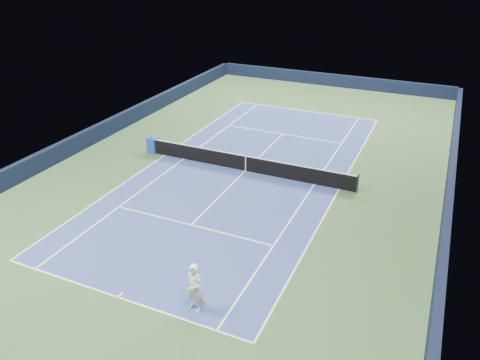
% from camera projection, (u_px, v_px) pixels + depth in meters
% --- Properties ---
extents(ground, '(40.00, 40.00, 0.00)m').
position_uv_depth(ground, '(246.00, 171.00, 27.06)').
color(ground, '#2E4C29').
rests_on(ground, ground).
extents(wall_far, '(22.00, 0.35, 1.10)m').
position_uv_depth(wall_far, '(332.00, 80.00, 42.93)').
color(wall_far, black).
rests_on(wall_far, ground).
extents(wall_right, '(0.35, 40.00, 1.10)m').
position_uv_depth(wall_right, '(448.00, 200.00, 22.85)').
color(wall_right, black).
rests_on(wall_right, ground).
extents(wall_left, '(0.35, 40.00, 1.10)m').
position_uv_depth(wall_left, '(95.00, 134.00, 30.77)').
color(wall_left, black).
rests_on(wall_left, ground).
extents(court_surface, '(10.97, 23.77, 0.01)m').
position_uv_depth(court_surface, '(246.00, 171.00, 27.05)').
color(court_surface, navy).
rests_on(court_surface, ground).
extents(baseline_far, '(10.97, 0.08, 0.00)m').
position_uv_depth(baseline_far, '(306.00, 111.00, 36.72)').
color(baseline_far, white).
rests_on(baseline_far, ground).
extents(baseline_near, '(10.97, 0.08, 0.00)m').
position_uv_depth(baseline_near, '(118.00, 297.00, 17.38)').
color(baseline_near, white).
rests_on(baseline_near, ground).
extents(sideline_doubles_right, '(0.08, 23.77, 0.00)m').
position_uv_depth(sideline_doubles_right, '(339.00, 189.00, 25.05)').
color(sideline_doubles_right, white).
rests_on(sideline_doubles_right, ground).
extents(sideline_doubles_left, '(0.08, 23.77, 0.00)m').
position_uv_depth(sideline_doubles_left, '(165.00, 155.00, 29.06)').
color(sideline_doubles_left, white).
rests_on(sideline_doubles_left, ground).
extents(sideline_singles_right, '(0.08, 23.77, 0.00)m').
position_uv_depth(sideline_singles_right, '(314.00, 184.00, 25.55)').
color(sideline_singles_right, white).
rests_on(sideline_singles_right, ground).
extents(sideline_singles_left, '(0.08, 23.77, 0.00)m').
position_uv_depth(sideline_singles_left, '(184.00, 159.00, 28.56)').
color(sideline_singles_left, white).
rests_on(sideline_singles_left, ground).
extents(service_line_far, '(8.23, 0.08, 0.00)m').
position_uv_depth(service_line_far, '(283.00, 134.00, 32.26)').
color(service_line_far, white).
rests_on(service_line_far, ground).
extents(service_line_near, '(8.23, 0.08, 0.00)m').
position_uv_depth(service_line_near, '(191.00, 225.00, 21.84)').
color(service_line_near, white).
rests_on(service_line_near, ground).
extents(center_service_line, '(0.08, 12.80, 0.00)m').
position_uv_depth(center_service_line, '(246.00, 171.00, 27.05)').
color(center_service_line, white).
rests_on(center_service_line, ground).
extents(center_mark_far, '(0.08, 0.30, 0.00)m').
position_uv_depth(center_mark_far, '(305.00, 111.00, 36.60)').
color(center_mark_far, white).
rests_on(center_mark_far, ground).
extents(center_mark_near, '(0.08, 0.30, 0.00)m').
position_uv_depth(center_mark_near, '(120.00, 295.00, 17.50)').
color(center_mark_near, white).
rests_on(center_mark_near, ground).
extents(tennis_net, '(12.90, 0.10, 1.07)m').
position_uv_depth(tennis_net, '(246.00, 163.00, 26.83)').
color(tennis_net, black).
rests_on(tennis_net, ground).
extents(sponsor_cube, '(0.65, 0.60, 0.98)m').
position_uv_depth(sponsor_cube, '(153.00, 145.00, 29.28)').
color(sponsor_cube, '#1C46A8').
rests_on(sponsor_cube, ground).
extents(tennis_player, '(0.88, 1.34, 2.71)m').
position_uv_depth(tennis_player, '(194.00, 288.00, 16.40)').
color(tennis_player, white).
rests_on(tennis_player, ground).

